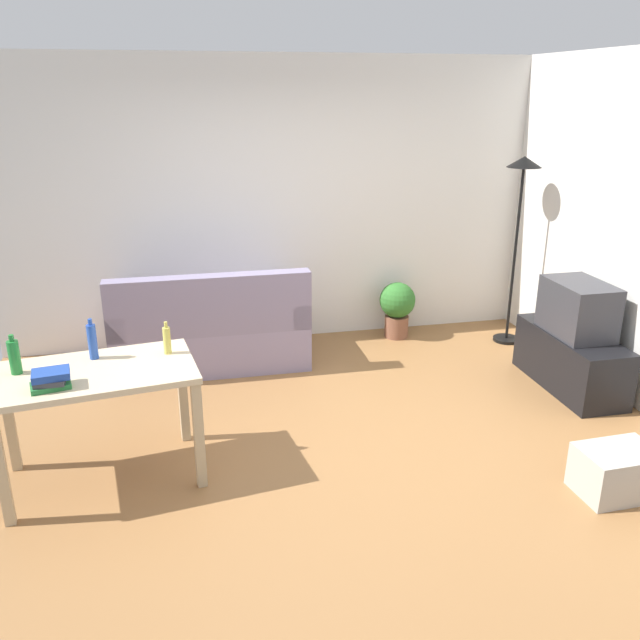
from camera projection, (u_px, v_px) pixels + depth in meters
ground_plane at (321, 443)px, 4.66m from camera, size 5.20×4.40×0.02m
wall_rear at (272, 204)px, 6.23m from camera, size 5.20×0.10×2.70m
couch at (211, 333)px, 5.88m from camera, size 1.73×0.84×0.92m
tv_stand at (571, 360)px, 5.45m from camera, size 0.44×1.10×0.48m
tv at (578, 308)px, 5.30m from camera, size 0.41×0.60×0.44m
torchiere_lamp at (521, 200)px, 6.06m from camera, size 0.32×0.32×1.81m
desk at (97, 386)px, 4.03m from camera, size 1.29×0.86×0.76m
potted_plant at (397, 306)px, 6.54m from camera, size 0.36×0.36×0.57m
storage_box at (617, 472)px, 4.03m from camera, size 0.49×0.36×0.30m
bottle_green at (14, 357)px, 3.91m from camera, size 0.07×0.07×0.25m
bottle_blue at (92, 341)px, 4.12m from camera, size 0.06×0.06×0.27m
bottle_squat at (167, 340)px, 4.21m from camera, size 0.05×0.05×0.22m
book_stack at (51, 380)px, 3.73m from camera, size 0.24×0.20×0.10m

